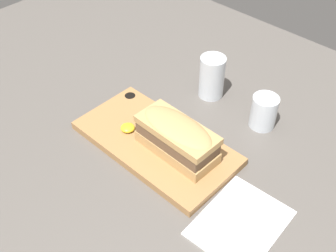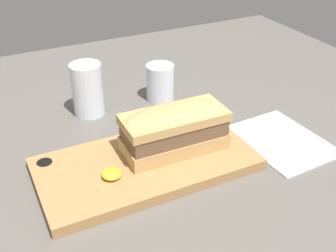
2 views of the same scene
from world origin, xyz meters
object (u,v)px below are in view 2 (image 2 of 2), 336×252
at_px(serving_board, 146,164).
at_px(water_glass, 88,93).
at_px(wine_glass, 160,83).
at_px(napkin, 281,141).
at_px(sandwich, 174,127).

xyz_separation_m(serving_board, water_glass, (-0.03, 0.23, 0.04)).
bearing_deg(wine_glass, napkin, -63.64).
relative_size(sandwich, wine_glass, 2.25).
distance_m(serving_board, water_glass, 0.23).
distance_m(sandwich, water_glass, 0.24).
height_order(serving_board, wine_glass, wine_glass).
relative_size(serving_board, napkin, 1.94).
distance_m(water_glass, napkin, 0.40).
height_order(serving_board, water_glass, water_glass).
bearing_deg(napkin, wine_glass, 116.36).
relative_size(sandwich, water_glass, 1.65).
xyz_separation_m(sandwich, wine_glass, (0.08, 0.21, -0.02)).
bearing_deg(water_glass, wine_glass, -2.58).
xyz_separation_m(serving_board, napkin, (0.26, -0.04, -0.01)).
bearing_deg(serving_board, sandwich, 6.57).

